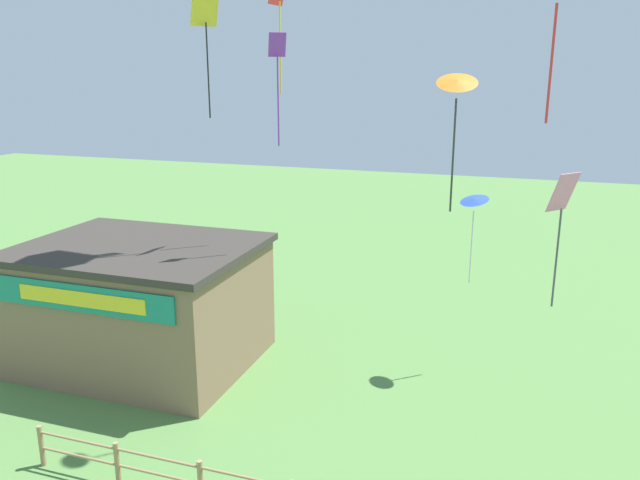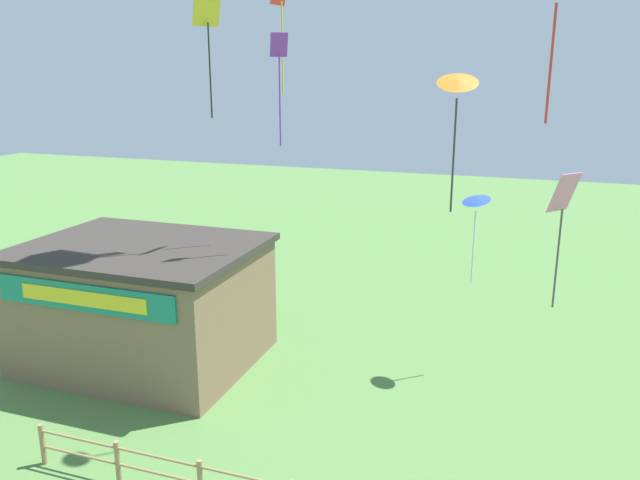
# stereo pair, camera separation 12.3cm
# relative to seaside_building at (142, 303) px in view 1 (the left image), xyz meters

# --- Properties ---
(seaside_building) EXTENTS (8.07, 6.29, 4.41)m
(seaside_building) POSITION_rel_seaside_building_xyz_m (0.00, 0.00, 0.00)
(seaside_building) COLOR #84664C
(seaside_building) RESTS_ON ground_plane
(kite_pink_diamond) EXTENTS (0.74, 0.79, 3.36)m
(kite_pink_diamond) POSITION_rel_seaside_building_xyz_m (13.62, -2.25, 4.79)
(kite_pink_diamond) COLOR pink
(kite_yellow_diamond) EXTENTS (0.79, 0.98, 4.13)m
(kite_yellow_diamond) POSITION_rel_seaside_building_xyz_m (2.73, 0.68, 9.61)
(kite_yellow_diamond) COLOR yellow
(kite_purple_streamer) EXTENTS (0.61, 0.53, 3.52)m
(kite_purple_streamer) POSITION_rel_seaside_building_xyz_m (4.99, 1.08, 8.07)
(kite_purple_streamer) COLOR purple
(kite_blue_delta) EXTENTS (1.33, 1.33, 3.11)m
(kite_blue_delta) POSITION_rel_seaside_building_xyz_m (11.16, 3.18, 3.77)
(kite_blue_delta) COLOR blue
(kite_orange_delta) EXTENTS (1.08, 1.03, 3.33)m
(kite_orange_delta) POSITION_rel_seaside_building_xyz_m (11.06, -2.76, 7.67)
(kite_orange_delta) COLOR orange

